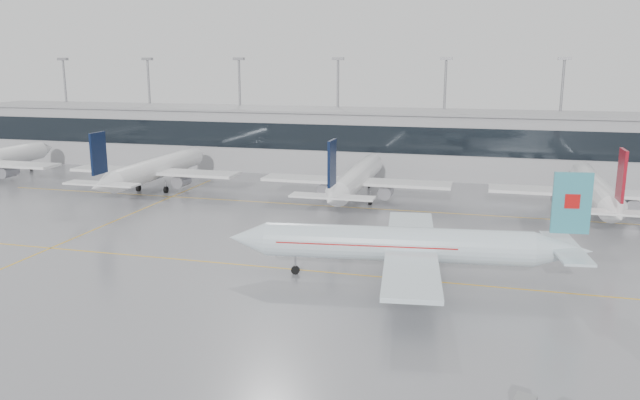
# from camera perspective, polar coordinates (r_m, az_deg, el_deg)

# --- Properties ---
(ground) EXTENTS (320.00, 320.00, 0.00)m
(ground) POSITION_cam_1_polar(r_m,az_deg,el_deg) (67.07, -2.65, -6.33)
(ground) COLOR gray
(ground) RESTS_ON ground
(taxi_line_main) EXTENTS (120.00, 0.25, 0.01)m
(taxi_line_main) POSITION_cam_1_polar(r_m,az_deg,el_deg) (67.06, -2.65, -6.33)
(taxi_line_main) COLOR yellow
(taxi_line_main) RESTS_ON ground
(taxi_line_north) EXTENTS (120.00, 0.25, 0.01)m
(taxi_line_north) POSITION_cam_1_polar(r_m,az_deg,el_deg) (95.01, 2.79, -0.67)
(taxi_line_north) COLOR yellow
(taxi_line_north) RESTS_ON ground
(taxi_line_cross) EXTENTS (0.25, 60.00, 0.01)m
(taxi_line_cross) POSITION_cam_1_polar(r_m,az_deg,el_deg) (92.70, -17.73, -1.60)
(taxi_line_cross) COLOR yellow
(taxi_line_cross) RESTS_ON ground
(terminal) EXTENTS (180.00, 15.00, 12.00)m
(terminal) POSITION_cam_1_polar(r_m,az_deg,el_deg) (124.98, 5.92, 5.25)
(terminal) COLOR #97989B
(terminal) RESTS_ON ground
(terminal_glass) EXTENTS (180.00, 0.20, 5.00)m
(terminal_glass) POSITION_cam_1_polar(r_m,az_deg,el_deg) (117.39, 5.35, 5.54)
(terminal_glass) COLOR black
(terminal_glass) RESTS_ON ground
(terminal_roof) EXTENTS (182.00, 16.00, 0.40)m
(terminal_roof) POSITION_cam_1_polar(r_m,az_deg,el_deg) (124.35, 5.98, 8.09)
(terminal_roof) COLOR gray
(terminal_roof) RESTS_ON ground
(light_masts) EXTENTS (156.40, 1.00, 22.60)m
(light_masts) POSITION_cam_1_polar(r_m,az_deg,el_deg) (130.19, 6.41, 8.78)
(light_masts) COLOR gray
(light_masts) RESTS_ON ground
(air_canada_jet) EXTENTS (36.47, 29.33, 11.44)m
(air_canada_jet) POSITION_cam_1_polar(r_m,az_deg,el_deg) (63.45, 8.14, -4.11)
(air_canada_jet) COLOR silver
(air_canada_jet) RESTS_ON ground
(parked_jet_b) EXTENTS (29.64, 36.96, 11.72)m
(parked_jet_b) POSITION_cam_1_polar(r_m,az_deg,el_deg) (110.16, -14.88, 2.72)
(parked_jet_b) COLOR white
(parked_jet_b) RESTS_ON ground
(parked_jet_c) EXTENTS (29.64, 36.96, 11.72)m
(parked_jet_c) POSITION_cam_1_polar(r_m,az_deg,el_deg) (97.78, 3.27, 1.92)
(parked_jet_c) COLOR white
(parked_jet_c) RESTS_ON ground
(parked_jet_d) EXTENTS (29.64, 36.96, 11.72)m
(parked_jet_d) POSITION_cam_1_polar(r_m,az_deg,el_deg) (97.15, 23.92, 0.79)
(parked_jet_d) COLOR white
(parked_jet_d) RESTS_ON ground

